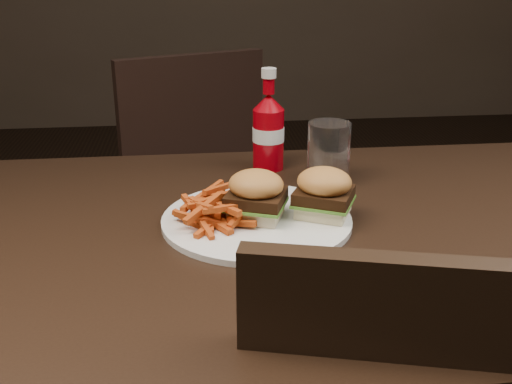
{
  "coord_description": "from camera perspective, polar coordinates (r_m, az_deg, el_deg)",
  "views": [
    {
      "loc": [
        -0.19,
        -0.86,
        1.15
      ],
      "look_at": [
        -0.09,
        0.03,
        0.8
      ],
      "focal_mm": 42.0,
      "sensor_mm": 36.0,
      "label": 1
    }
  ],
  "objects": [
    {
      "name": "sandwich_half_b",
      "position": [
        0.98,
        6.42,
        -1.58
      ],
      "size": [
        0.1,
        0.1,
        0.02
      ],
      "primitive_type": "cube",
      "rotation": [
        0.0,
        0.0,
        -0.45
      ],
      "color": "#FBECB7",
      "rests_on": "plate"
    },
    {
      "name": "tumbler",
      "position": [
        1.14,
        6.91,
        3.49
      ],
      "size": [
        0.08,
        0.08,
        0.13
      ],
      "primitive_type": "cylinder",
      "rotation": [
        0.0,
        0.0,
        -0.02
      ],
      "color": "white",
      "rests_on": "dining_table"
    },
    {
      "name": "sandwich_half_a",
      "position": [
        0.96,
        0.0,
        -1.86
      ],
      "size": [
        0.1,
        0.1,
        0.02
      ],
      "primitive_type": "cube",
      "rotation": [
        0.0,
        0.0,
        -0.36
      ],
      "color": "beige",
      "rests_on": "plate"
    },
    {
      "name": "chair_far",
      "position": [
        1.96,
        -8.04,
        -0.37
      ],
      "size": [
        0.59,
        0.59,
        0.04
      ],
      "primitive_type": "cube",
      "rotation": [
        0.0,
        0.0,
        3.54
      ],
      "color": "black",
      "rests_on": "ground"
    },
    {
      "name": "dining_table",
      "position": [
        0.98,
        5.26,
        -4.22
      ],
      "size": [
        1.2,
        0.8,
        0.04
      ],
      "primitive_type": "cube",
      "color": "black",
      "rests_on": "ground"
    },
    {
      "name": "fries_pile",
      "position": [
        0.96,
        -3.36,
        -1.19
      ],
      "size": [
        0.14,
        0.14,
        0.05
      ],
      "primitive_type": null,
      "rotation": [
        0.0,
        0.0,
        -0.16
      ],
      "color": "#AD4903",
      "rests_on": "plate"
    },
    {
      "name": "plate",
      "position": [
        0.97,
        0.07,
        -2.68
      ],
      "size": [
        0.31,
        0.31,
        0.01
      ],
      "primitive_type": "cylinder",
      "color": "white",
      "rests_on": "dining_table"
    },
    {
      "name": "ketchup_bottle",
      "position": [
        1.21,
        1.18,
        4.98
      ],
      "size": [
        0.07,
        0.07,
        0.13
      ],
      "primitive_type": "cylinder",
      "rotation": [
        0.0,
        0.0,
        -0.09
      ],
      "color": "#98020B",
      "rests_on": "dining_table"
    }
  ]
}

